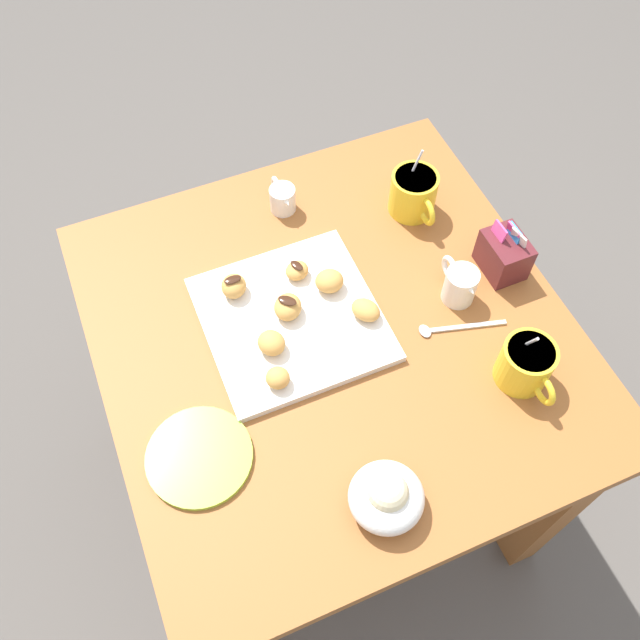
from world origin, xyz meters
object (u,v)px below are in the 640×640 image
coffee_mug_yellow_left (414,193)px  beignet_1 (278,378)px  coffee_mug_yellow_right (526,364)px  pastry_plate_square (291,319)px  beignet_4 (329,281)px  dining_table (332,368)px  beignet_6 (365,309)px  beignet_5 (297,271)px  cream_pitcher_white (460,284)px  beignet_0 (271,342)px  ice_cream_bowl (387,496)px  chocolate_sauce_pitcher (282,198)px  saucer_lime_left (199,457)px  beignet_2 (234,286)px  beignet_3 (288,307)px  sugar_caddy (504,254)px

coffee_mug_yellow_left → beignet_1: size_ratio=3.31×
coffee_mug_yellow_left → coffee_mug_yellow_right: size_ratio=1.04×
coffee_mug_yellow_left → coffee_mug_yellow_right: bearing=-0.0°
pastry_plate_square → beignet_4: size_ratio=5.90×
dining_table → beignet_6: 0.19m
dining_table → beignet_1: bearing=-63.2°
beignet_1 → beignet_5: 0.23m
cream_pitcher_white → beignet_0: 0.36m
ice_cream_bowl → beignet_0: bearing=-168.4°
pastry_plate_square → beignet_0: size_ratio=6.07×
cream_pitcher_white → ice_cream_bowl: bearing=-44.2°
chocolate_sauce_pitcher → beignet_0: bearing=-24.3°
saucer_lime_left → beignet_5: bearing=134.0°
saucer_lime_left → beignet_4: beignet_4 is taller
beignet_1 → beignet_2: beignet_2 is taller
pastry_plate_square → saucer_lime_left: size_ratio=1.78×
ice_cream_bowl → beignet_1: ice_cream_bowl is taller
pastry_plate_square → beignet_4: beignet_4 is taller
ice_cream_bowl → beignet_4: size_ratio=2.23×
saucer_lime_left → beignet_5: 0.39m
pastry_plate_square → coffee_mug_yellow_right: bearing=51.4°
cream_pitcher_white → beignet_1: size_ratio=2.52×
beignet_2 → beignet_3: same height
beignet_3 → beignet_6: size_ratio=1.01×
beignet_5 → beignet_6: beignet_6 is taller
coffee_mug_yellow_right → beignet_2: 0.53m
coffee_mug_yellow_left → beignet_6: size_ratio=2.50×
ice_cream_bowl → beignet_6: ice_cream_bowl is taller
beignet_0 → beignet_6: 0.18m
cream_pitcher_white → beignet_5: bearing=-119.8°
chocolate_sauce_pitcher → beignet_4: chocolate_sauce_pitcher is taller
beignet_1 → beignet_3: 0.14m
coffee_mug_yellow_left → beignet_2: size_ratio=2.70×
chocolate_sauce_pitcher → beignet_2: chocolate_sauce_pitcher is taller
chocolate_sauce_pitcher → ice_cream_bowl: bearing=-6.6°
beignet_2 → beignet_1: bearing=2.1°
chocolate_sauce_pitcher → beignet_6: size_ratio=1.67×
cream_pitcher_white → dining_table: bearing=-94.5°
coffee_mug_yellow_left → beignet_2: coffee_mug_yellow_left is taller
dining_table → cream_pitcher_white: (0.02, 0.24, 0.18)m
saucer_lime_left → coffee_mug_yellow_left: bearing=121.6°
beignet_3 → beignet_5: (-0.07, 0.05, -0.00)m
beignet_3 → beignet_5: bearing=147.2°
saucer_lime_left → coffee_mug_yellow_right: bearing=82.5°
dining_table → beignet_3: size_ratio=15.52×
beignet_0 → saucer_lime_left: bearing=-52.1°
cream_pitcher_white → sugar_caddy: (-0.03, 0.11, 0.00)m
coffee_mug_yellow_left → saucer_lime_left: (0.34, -0.56, -0.04)m
beignet_1 → sugar_caddy: bearing=98.8°
coffee_mug_yellow_left → beignet_2: bearing=-80.6°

